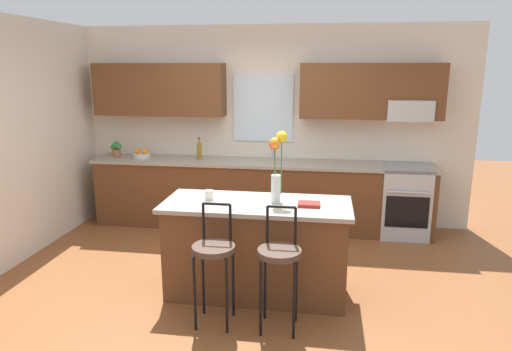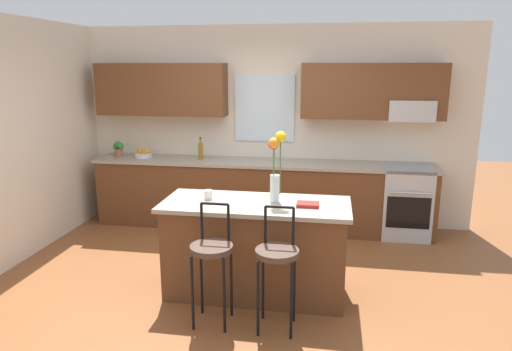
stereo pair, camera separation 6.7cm
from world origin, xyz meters
TOP-DOWN VIEW (x-y plane):
  - ground_plane at (0.00, 0.00)m, footprint 14.00×14.00m
  - wall_left at (-2.56, 0.30)m, footprint 0.12×4.60m
  - back_wall_assembly at (0.04, 1.98)m, footprint 5.60×0.50m
  - counter_run at (0.00, 1.70)m, footprint 4.56×0.64m
  - sink_faucet at (0.15, 1.84)m, footprint 0.02×0.13m
  - oven_range at (1.89, 1.68)m, footprint 0.60×0.64m
  - kitchen_island at (0.24, -0.19)m, footprint 1.76×0.74m
  - bar_stool_near at (-0.04, -0.77)m, footprint 0.36×0.36m
  - bar_stool_middle at (0.51, -0.77)m, footprint 0.36×0.36m
  - flower_vase at (0.42, -0.14)m, footprint 0.17×0.15m
  - mug_ceramic at (-0.23, -0.16)m, footprint 0.08×0.08m
  - cookbook at (0.73, -0.23)m, footprint 0.20×0.15m
  - fruit_bowl_oranges at (-1.66, 1.70)m, footprint 0.24×0.24m
  - bottle_olive_oil at (-0.84, 1.70)m, footprint 0.06×0.06m
  - potted_plant_small at (-2.03, 1.70)m, footprint 0.17×0.11m

SIDE VIEW (x-z plane):
  - ground_plane at x=0.00m, z-range 0.00..0.00m
  - oven_range at x=1.89m, z-range 0.00..0.92m
  - kitchen_island at x=0.24m, z-range 0.00..0.92m
  - counter_run at x=0.00m, z-range 0.01..0.93m
  - bar_stool_near at x=-0.04m, z-range 0.11..1.16m
  - bar_stool_middle at x=0.51m, z-range 0.11..1.16m
  - cookbook at x=0.73m, z-range 0.92..0.95m
  - fruit_bowl_oranges at x=-1.66m, z-range 0.90..1.03m
  - mug_ceramic at x=-0.23m, z-range 0.92..1.01m
  - potted_plant_small at x=-2.03m, z-range 0.93..1.15m
  - bottle_olive_oil at x=-0.84m, z-range 0.89..1.19m
  - sink_faucet at x=0.15m, z-range 0.95..1.18m
  - flower_vase at x=0.42m, z-range 0.97..1.64m
  - wall_left at x=-2.56m, z-range 0.00..2.70m
  - back_wall_assembly at x=0.04m, z-range 0.16..2.86m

